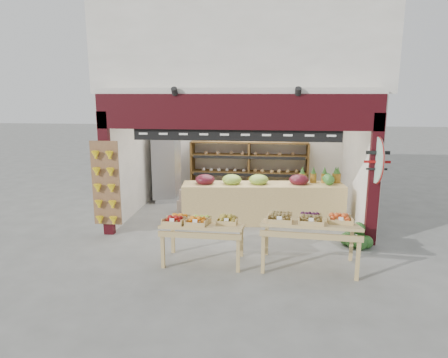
% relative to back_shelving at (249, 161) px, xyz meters
% --- Properties ---
extents(ground, '(60.00, 60.00, 0.00)m').
position_rel_back_shelving_xyz_m(ground, '(-0.13, -1.93, -1.18)').
color(ground, slate).
rests_on(ground, ground).
extents(shop_structure, '(6.36, 5.12, 5.40)m').
position_rel_back_shelving_xyz_m(shop_structure, '(-0.13, -0.32, 2.74)').
color(shop_structure, white).
rests_on(shop_structure, ground).
extents(banana_board, '(0.60, 0.15, 1.80)m').
position_rel_back_shelving_xyz_m(banana_board, '(-2.86, -3.11, -0.06)').
color(banana_board, brown).
rests_on(banana_board, ground).
extents(gift_sign, '(0.04, 0.93, 0.92)m').
position_rel_back_shelving_xyz_m(gift_sign, '(2.62, -3.08, 0.57)').
color(gift_sign, '#AEDBC5').
rests_on(gift_sign, ground).
extents(back_shelving, '(3.25, 0.53, 1.98)m').
position_rel_back_shelving_xyz_m(back_shelving, '(0.00, 0.00, 0.00)').
color(back_shelving, brown).
rests_on(back_shelving, ground).
extents(refrigerator, '(0.94, 0.94, 1.90)m').
position_rel_back_shelving_xyz_m(refrigerator, '(-2.32, -0.10, -0.23)').
color(refrigerator, silver).
rests_on(refrigerator, ground).
extents(cardboard_stack, '(1.05, 0.75, 0.63)m').
position_rel_back_shelving_xyz_m(cardboard_stack, '(-1.27, -1.33, -0.95)').
color(cardboard_stack, silver).
rests_on(cardboard_stack, ground).
extents(mid_counter, '(3.81, 1.12, 1.16)m').
position_rel_back_shelving_xyz_m(mid_counter, '(0.41, -1.81, -0.67)').
color(mid_counter, '#D7B66E').
rests_on(mid_counter, ground).
extents(display_table_left, '(1.46, 0.83, 0.94)m').
position_rel_back_shelving_xyz_m(display_table_left, '(-0.69, -4.20, -0.46)').
color(display_table_left, '#D7B66E').
rests_on(display_table_left, ground).
extents(display_table_right, '(1.72, 1.03, 1.05)m').
position_rel_back_shelving_xyz_m(display_table_right, '(1.22, -4.19, -0.36)').
color(display_table_right, '#D7B66E').
rests_on(display_table_right, ground).
extents(watermelon_pile, '(0.63, 0.63, 0.49)m').
position_rel_back_shelving_xyz_m(watermelon_pile, '(2.34, -3.12, -1.02)').
color(watermelon_pile, '#1E511B').
rests_on(watermelon_pile, ground).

